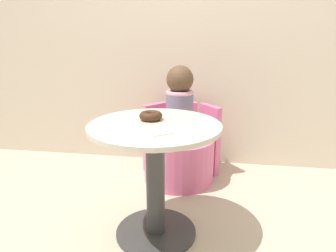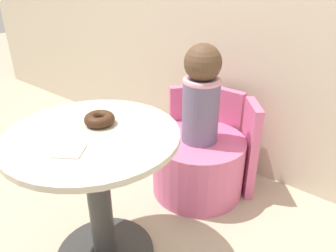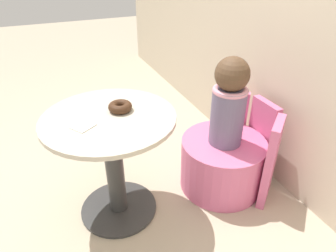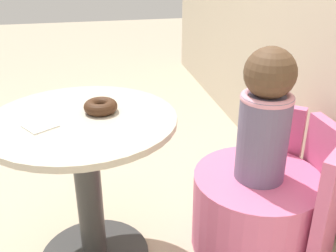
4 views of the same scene
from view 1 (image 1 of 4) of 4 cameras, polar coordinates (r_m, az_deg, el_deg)
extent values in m
plane|color=#B7A88E|center=(1.92, -0.54, -19.40)|extent=(12.00, 12.00, 0.00)
cube|color=beige|center=(2.67, 3.48, 18.17)|extent=(6.00, 0.06, 2.40)
cylinder|color=#333333|center=(1.90, -2.29, -19.39)|extent=(0.48, 0.48, 0.02)
cylinder|color=#333333|center=(1.73, -2.42, -10.58)|extent=(0.11, 0.11, 0.64)
cylinder|color=beige|center=(1.61, -2.56, -0.01)|extent=(0.72, 0.72, 0.02)
cylinder|color=#DB6693|center=(2.44, 2.11, -6.26)|extent=(0.56, 0.56, 0.36)
cube|color=#DB6693|center=(2.68, 2.89, -1.53)|extent=(0.24, 0.05, 0.59)
cube|color=#DB6693|center=(2.57, 7.83, -2.52)|extent=(0.19, 0.21, 0.59)
cube|color=#DB6693|center=(2.61, -2.45, -2.03)|extent=(0.19, 0.21, 0.59)
cylinder|color=slate|center=(2.32, 2.20, 2.09)|extent=(0.21, 0.21, 0.37)
torus|color=pink|center=(2.28, 2.25, 6.37)|extent=(0.21, 0.21, 0.04)
sphere|color=brown|center=(2.26, 2.28, 8.91)|extent=(0.20, 0.20, 0.20)
torus|color=#3D2314|center=(1.68, -3.29, 1.96)|extent=(0.13, 0.13, 0.05)
cube|color=white|center=(1.46, -1.65, -1.13)|extent=(0.14, 0.14, 0.01)
camera|label=2|loc=(1.06, 52.30, 19.91)|focal=35.00mm
camera|label=3|loc=(1.69, 53.59, 21.24)|focal=32.00mm
camera|label=4|loc=(1.89, 45.80, 16.21)|focal=42.00mm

